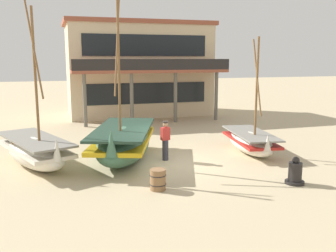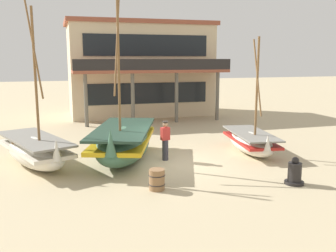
# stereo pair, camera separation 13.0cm
# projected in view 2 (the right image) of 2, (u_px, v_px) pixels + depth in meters

# --- Properties ---
(ground_plane) EXTENTS (120.00, 120.00, 0.00)m
(ground_plane) POSITION_uv_depth(u_px,v_px,m) (175.00, 163.00, 15.52)
(ground_plane) COLOR tan
(fishing_boat_near_left) EXTENTS (2.11, 4.16, 5.20)m
(fishing_boat_near_left) POSITION_uv_depth(u_px,v_px,m) (251.00, 141.00, 17.23)
(fishing_boat_near_left) COLOR silver
(fishing_boat_near_left) RESTS_ON ground
(fishing_boat_centre_large) EXTENTS (3.86, 5.84, 8.18)m
(fishing_boat_centre_large) POSITION_uv_depth(u_px,v_px,m) (123.00, 142.00, 15.90)
(fishing_boat_centre_large) COLOR #427056
(fishing_boat_centre_large) RESTS_ON ground
(fishing_boat_far_right) EXTENTS (3.23, 4.94, 6.55)m
(fishing_boat_far_right) POSITION_uv_depth(u_px,v_px,m) (35.00, 150.00, 15.05)
(fishing_boat_far_right) COLOR silver
(fishing_boat_far_right) RESTS_ON ground
(fisherman_by_hull) EXTENTS (0.40, 0.29, 1.68)m
(fisherman_by_hull) POSITION_uv_depth(u_px,v_px,m) (165.00, 141.00, 15.88)
(fisherman_by_hull) COLOR #33333D
(fisherman_by_hull) RESTS_ON ground
(capstan_winch) EXTENTS (0.66, 0.66, 0.96)m
(capstan_winch) POSITION_uv_depth(u_px,v_px,m) (295.00, 173.00, 12.93)
(capstan_winch) COLOR black
(capstan_winch) RESTS_ON ground
(wooden_barrel) EXTENTS (0.56, 0.56, 0.70)m
(wooden_barrel) POSITION_uv_depth(u_px,v_px,m) (157.00, 180.00, 12.37)
(wooden_barrel) COLOR olive
(wooden_barrel) RESTS_ON ground
(harbor_building_main) EXTENTS (10.86, 7.59, 6.94)m
(harbor_building_main) POSITION_uv_depth(u_px,v_px,m) (140.00, 69.00, 28.71)
(harbor_building_main) COLOR beige
(harbor_building_main) RESTS_ON ground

